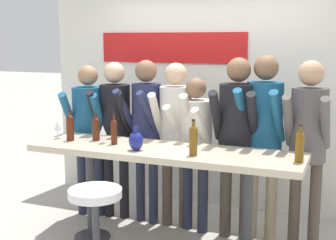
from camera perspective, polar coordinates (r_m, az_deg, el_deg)
name	(u,v)px	position (r m, az deg, el deg)	size (l,w,h in m)	color
back_wall	(210,90)	(5.58, 5.17, 3.68)	(4.14, 0.12, 2.77)	silver
tasting_table	(164,163)	(4.32, -0.51, -5.25)	(2.54, 0.68, 1.00)	beige
bar_stool	(96,218)	(4.00, -8.80, -11.78)	(0.46, 0.46, 0.77)	#333338
person_far_left	(89,124)	(5.27, -9.63, -0.45)	(0.49, 0.60, 1.71)	#23283D
person_left	(115,122)	(5.15, -6.48, -0.21)	(0.44, 0.56, 1.74)	black
person_center_left	(146,122)	(4.97, -2.72, -0.19)	(0.43, 0.56, 1.77)	#23283D
person_center	(176,126)	(4.87, 0.92, -0.73)	(0.44, 0.56, 1.75)	#473D33
person_center_right	(195,138)	(4.77, 3.33, -2.15)	(0.47, 0.57, 1.61)	#23283D
person_right	(237,128)	(4.61, 8.42, -0.96)	(0.46, 0.58, 1.81)	#473D33
person_far_right	(264,126)	(4.62, 11.60, -0.76)	(0.45, 0.58, 1.84)	gray
person_rightmost	(308,133)	(4.51, 16.72, -1.53)	(0.41, 0.54, 1.80)	#473D33
wine_bottle_0	(193,139)	(4.01, 3.11, -2.34)	(0.07, 0.07, 0.32)	brown
wine_bottle_1	(96,127)	(4.67, -8.78, -0.91)	(0.08, 0.08, 0.28)	#4C1E0F
wine_bottle_2	(300,145)	(3.94, 15.76, -2.95)	(0.07, 0.07, 0.31)	brown
wine_bottle_3	(70,126)	(4.70, -11.86, -0.74)	(0.08, 0.08, 0.31)	#4C1E0F
wine_bottle_4	(114,130)	(4.47, -6.60, -1.28)	(0.06, 0.06, 0.30)	#4C1E0F
wine_glass_0	(103,131)	(4.52, -7.96, -1.30)	(0.07, 0.07, 0.18)	silver
wine_glass_1	(58,126)	(4.83, -13.30, -0.75)	(0.07, 0.07, 0.18)	silver
decorative_vase	(136,141)	(4.21, -3.92, -2.54)	(0.13, 0.13, 0.22)	navy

